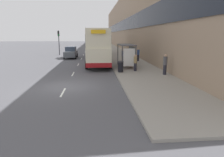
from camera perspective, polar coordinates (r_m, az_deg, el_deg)
name	(u,v)px	position (r m, az deg, el deg)	size (l,w,h in m)	color
ground_plane	(66,87)	(14.68, -13.01, -2.35)	(220.00, 220.00, 0.00)	#515156
pavement	(111,49)	(52.87, -0.16, 8.45)	(5.00, 93.00, 0.14)	gray
terrace_facade	(127,23)	(53.31, 4.27, 15.44)	(3.10, 93.00, 13.15)	#9E846B
lane_mark_0	(63,92)	(13.31, -13.84, -3.88)	(0.12, 2.00, 0.01)	silver
lane_mark_1	(73,74)	(19.37, -11.07, 1.28)	(0.12, 2.00, 0.01)	silver
lane_mark_2	(78,64)	(25.54, -9.63, 3.97)	(0.12, 2.00, 0.01)	silver
lane_mark_3	(81,59)	(31.76, -8.74, 5.61)	(0.12, 2.00, 0.01)	silver
lane_mark_4	(84,55)	(37.99, -8.14, 6.71)	(0.12, 2.00, 0.01)	silver
lane_mark_5	(85,52)	(44.24, -7.71, 7.50)	(0.12, 2.00, 0.01)	silver
lane_mark_6	(86,50)	(50.50, -7.39, 8.09)	(0.12, 2.00, 0.01)	silver
lane_mark_7	(87,48)	(56.76, -7.13, 8.55)	(0.12, 2.00, 0.01)	silver
lane_mark_8	(88,47)	(63.03, -6.93, 8.92)	(0.12, 2.00, 0.01)	silver
bus_shelter	(128,51)	(22.20, 4.64, 7.73)	(1.60, 4.20, 2.48)	#4C4C51
double_decker_bus_near	(98,46)	(25.00, -4.12, 9.19)	(2.85, 11.07, 4.30)	beige
double_decker_bus_ahead	(97,42)	(37.68, -4.39, 10.22)	(2.85, 10.88, 4.30)	beige
car_0	(94,42)	(80.57, -5.09, 10.27)	(2.08, 3.98, 1.66)	maroon
car_1	(71,52)	(32.86, -11.68, 7.29)	(1.96, 4.40, 1.84)	#4C5156
car_2	(95,45)	(60.86, -4.91, 9.65)	(2.04, 3.82, 1.73)	black
car_3	(96,47)	(49.18, -4.73, 9.03)	(1.97, 4.53, 1.71)	black
pedestrian_at_shelter	(135,63)	(19.90, 6.68, 4.55)	(0.32, 0.32, 1.64)	#23232D
pedestrian_1	(123,56)	(25.79, 3.15, 6.49)	(0.34, 0.34, 1.74)	#23232D
pedestrian_2	(138,54)	(27.76, 7.49, 6.83)	(0.35, 0.35, 1.75)	#23232D
pedestrian_3	(165,64)	(18.45, 14.93, 3.95)	(0.37, 0.37, 1.85)	#23232D
pedestrian_4	(130,56)	(26.07, 5.20, 6.39)	(0.32, 0.32, 1.62)	#23232D
litter_bin	(121,67)	(19.17, 2.47, 3.40)	(0.55, 0.55, 1.05)	black
traffic_light_far_kerb	(59,39)	(38.36, -14.98, 10.97)	(0.30, 0.32, 4.44)	black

